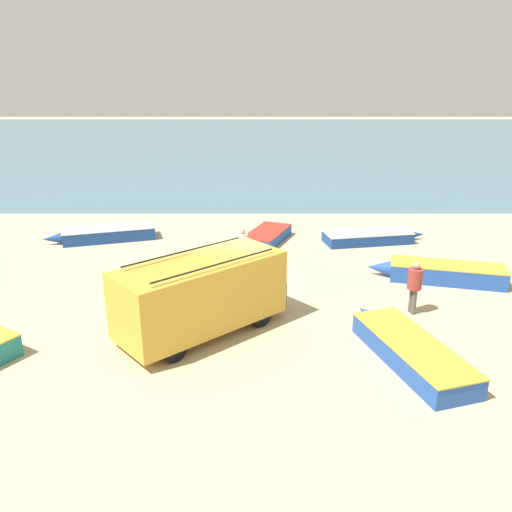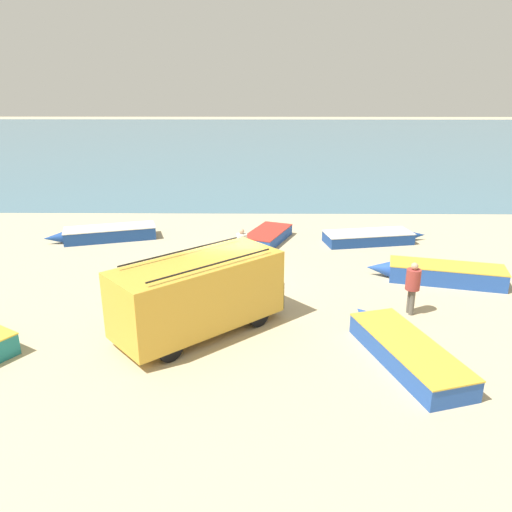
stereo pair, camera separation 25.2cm
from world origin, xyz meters
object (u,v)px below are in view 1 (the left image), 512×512
fishing_rowboat_1 (267,235)px  fisherman_1 (413,283)px  fishing_rowboat_2 (407,349)px  parked_van (201,294)px  fishing_rowboat_3 (104,234)px  fishing_rowboat_4 (440,272)px  fisherman_0 (241,245)px  fishing_rowboat_0 (369,237)px

fishing_rowboat_1 → fisherman_1: size_ratio=2.23×
fishing_rowboat_1 → fishing_rowboat_2: fishing_rowboat_2 is taller
fisherman_1 → parked_van: bearing=-179.7°
fishing_rowboat_3 → fishing_rowboat_1: bearing=162.4°
fishing_rowboat_1 → fishing_rowboat_4: (6.40, -5.12, 0.08)m
parked_van → fisherman_0: 5.60m
fishing_rowboat_0 → fishing_rowboat_1: fishing_rowboat_0 is taller
parked_van → fishing_rowboat_1: bearing=35.5°
fishing_rowboat_2 → fisherman_0: size_ratio=3.09×
parked_van → fisherman_0: (1.04, 5.49, -0.26)m
parked_van → fisherman_1: 6.77m
fishing_rowboat_1 → fishing_rowboat_2: bearing=-140.3°
fishing_rowboat_3 → fisherman_1: 14.60m
fishing_rowboat_2 → fisherman_1: size_ratio=2.89×
fishing_rowboat_3 → fisherman_0: bearing=133.2°
fishing_rowboat_2 → fisherman_1: fisherman_1 is taller
fishing_rowboat_0 → fisherman_1: 7.67m
parked_van → fisherman_1: (6.64, 1.29, -0.19)m
fishing_rowboat_1 → fisherman_0: size_ratio=2.38×
fishing_rowboat_2 → fishing_rowboat_3: (-11.26, 10.85, 0.01)m
parked_van → fishing_rowboat_1: 9.50m
fisherman_0 → fishing_rowboat_0: bearing=-86.4°
fishing_rowboat_2 → fisherman_1: (0.96, 2.88, 0.75)m
fishing_rowboat_1 → fishing_rowboat_4: size_ratio=0.77×
fishing_rowboat_0 → fishing_rowboat_3: (-12.51, 0.34, 0.04)m
parked_van → fishing_rowboat_0: bearing=10.8°
fishing_rowboat_1 → fishing_rowboat_2: size_ratio=0.77×
fisherman_0 → fisherman_1: fisherman_1 is taller
fishing_rowboat_1 → fisherman_0: 3.94m
fisherman_0 → fisherman_1: size_ratio=0.94×
parked_van → fishing_rowboat_2: 5.97m
fishing_rowboat_3 → fisherman_0: (6.61, -3.76, 0.68)m
fishing_rowboat_1 → fisherman_1: (4.50, -7.91, 0.79)m
fishing_rowboat_3 → fishing_rowboat_2: bearing=118.9°
fishing_rowboat_1 → fishing_rowboat_2: 11.36m
fishing_rowboat_0 → fishing_rowboat_3: fishing_rowboat_3 is taller
parked_van → fishing_rowboat_1: parked_van is taller
fishing_rowboat_4 → fisherman_1: 3.45m
parked_van → fisherman_1: bearing=-30.4°
fisherman_0 → fishing_rowboat_3: bearing=33.8°
fishing_rowboat_0 → fishing_rowboat_4: size_ratio=0.99×
parked_van → fishing_rowboat_2: size_ratio=1.01×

